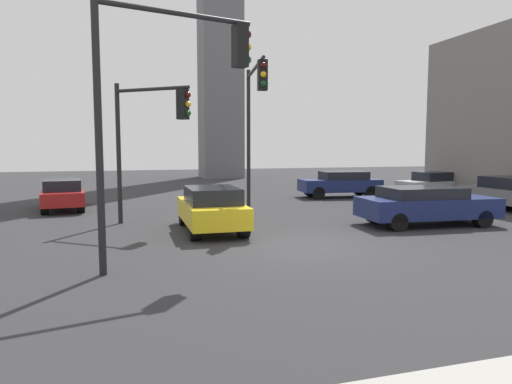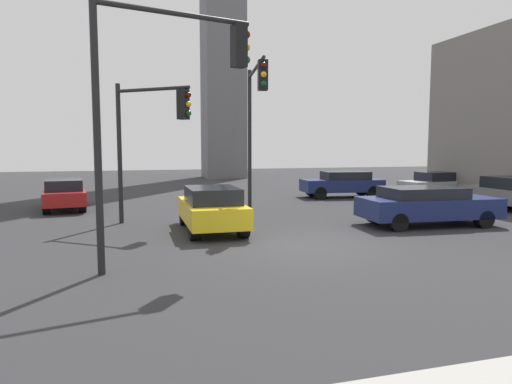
# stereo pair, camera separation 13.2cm
# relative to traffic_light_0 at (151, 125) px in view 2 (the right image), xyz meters

# --- Properties ---
(ground_plane) EXTENTS (89.84, 89.84, 0.00)m
(ground_plane) POSITION_rel_traffic_light_0_xyz_m (3.74, -4.60, -3.53)
(ground_plane) COLOR #2D2D30
(traffic_light_0) EXTENTS (2.42, 1.97, 4.99)m
(traffic_light_0) POSITION_rel_traffic_light_0_xyz_m (0.00, 0.00, 0.00)
(traffic_light_0) COLOR black
(traffic_light_0) RESTS_ON ground_plane
(traffic_light_2) EXTENTS (0.89, 4.33, 5.98)m
(traffic_light_2) POSITION_rel_traffic_light_0_xyz_m (3.95, 0.70, 0.75)
(traffic_light_2) COLOR black
(traffic_light_2) RESTS_ON ground_plane
(traffic_light_3) EXTENTS (3.65, 1.03, 5.93)m
(traffic_light_3) POSITION_rel_traffic_light_0_xyz_m (0.09, -5.69, 0.72)
(traffic_light_3) COLOR black
(traffic_light_3) RESTS_ON ground_plane
(car_0) EXTENTS (1.86, 4.08, 1.46)m
(car_0) POSITION_rel_traffic_light_0_xyz_m (1.80, -1.66, -2.76)
(car_0) COLOR yellow
(car_0) RESTS_ON ground_plane
(car_1) EXTENTS (2.17, 4.36, 1.35)m
(car_1) POSITION_rel_traffic_light_0_xyz_m (-3.51, 5.42, -2.81)
(car_1) COLOR maroon
(car_1) RESTS_ON ground_plane
(car_3) EXTENTS (4.03, 1.94, 1.40)m
(car_3) POSITION_rel_traffic_light_0_xyz_m (15.59, 5.00, -2.79)
(car_3) COLOR #ADB2B7
(car_3) RESTS_ON ground_plane
(car_5) EXTENTS (4.50, 2.25, 1.43)m
(car_5) POSITION_rel_traffic_light_0_xyz_m (10.59, 6.38, -2.76)
(car_5) COLOR navy
(car_5) RESTS_ON ground_plane
(car_6) EXTENTS (1.81, 4.42, 1.45)m
(car_6) POSITION_rel_traffic_light_0_xyz_m (15.35, -0.36, -2.77)
(car_6) COLOR slate
(car_6) RESTS_ON ground_plane
(car_7) EXTENTS (4.87, 2.31, 1.36)m
(car_7) POSITION_rel_traffic_light_0_xyz_m (9.26, -2.69, -2.79)
(car_7) COLOR navy
(car_7) RESTS_ON ground_plane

